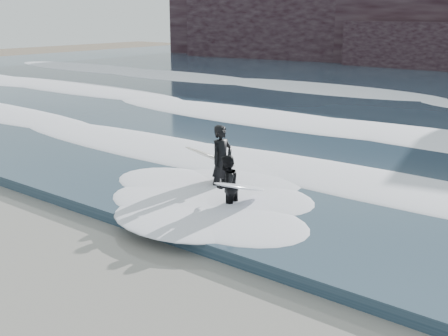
% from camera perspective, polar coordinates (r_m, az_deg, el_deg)
% --- Properties ---
extents(foam_near, '(60.00, 3.20, 0.20)m').
position_cam_1_polar(foam_near, '(17.67, 3.44, 1.03)').
color(foam_near, white).
rests_on(foam_near, sea).
extents(foam_mid, '(60.00, 4.00, 0.24)m').
position_cam_1_polar(foam_mid, '(23.61, 13.33, 4.42)').
color(foam_mid, white).
rests_on(foam_mid, sea).
extents(foam_far, '(60.00, 4.80, 0.30)m').
position_cam_1_polar(foam_far, '(31.87, 20.41, 6.76)').
color(foam_far, white).
rests_on(foam_far, sea).
extents(surfer_left, '(1.04, 1.93, 1.96)m').
position_cam_1_polar(surfer_left, '(15.09, -0.39, 0.77)').
color(surfer_left, black).
rests_on(surfer_left, ground).
extents(surfer_right, '(1.04, 1.96, 1.53)m').
position_cam_1_polar(surfer_right, '(13.59, 0.46, -1.83)').
color(surfer_right, black).
rests_on(surfer_right, ground).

